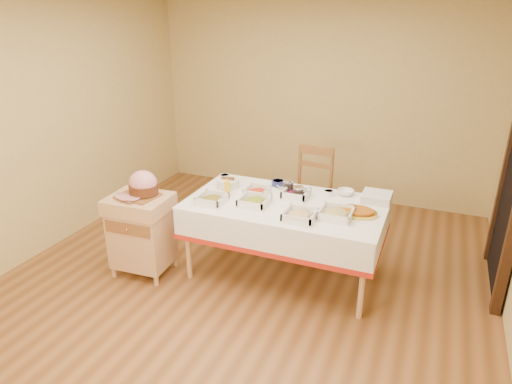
% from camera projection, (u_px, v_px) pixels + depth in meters
% --- Properties ---
extents(room_shell, '(5.00, 5.00, 5.00)m').
position_uv_depth(room_shell, '(242.00, 152.00, 3.88)').
color(room_shell, brown).
rests_on(room_shell, ground).
extents(dining_table, '(1.82, 1.02, 0.76)m').
position_uv_depth(dining_table, '(285.00, 218.00, 4.30)').
color(dining_table, tan).
rests_on(dining_table, ground).
extents(butcher_cart, '(0.59, 0.50, 0.80)m').
position_uv_depth(butcher_cart, '(142.00, 230.00, 4.39)').
color(butcher_cart, tan).
rests_on(butcher_cart, ground).
extents(dining_chair, '(0.48, 0.46, 1.00)m').
position_uv_depth(dining_chair, '(310.00, 191.00, 5.18)').
color(dining_chair, brown).
rests_on(dining_chair, ground).
extents(ham_on_board, '(0.38, 0.36, 0.25)m').
position_uv_depth(ham_on_board, '(142.00, 186.00, 4.24)').
color(ham_on_board, brown).
rests_on(ham_on_board, butcher_cart).
extents(serving_dish_a, '(0.25, 0.25, 0.11)m').
position_uv_depth(serving_dish_a, '(212.00, 199.00, 4.22)').
color(serving_dish_a, white).
rests_on(serving_dish_a, dining_table).
extents(serving_dish_b, '(0.26, 0.26, 0.10)m').
position_uv_depth(serving_dish_b, '(254.00, 201.00, 4.18)').
color(serving_dish_b, white).
rests_on(serving_dish_b, dining_table).
extents(serving_dish_c, '(0.27, 0.27, 0.11)m').
position_uv_depth(serving_dish_c, '(300.00, 215.00, 3.89)').
color(serving_dish_c, white).
rests_on(serving_dish_c, dining_table).
extents(serving_dish_d, '(0.28, 0.28, 0.11)m').
position_uv_depth(serving_dish_d, '(336.00, 213.00, 3.93)').
color(serving_dish_d, white).
rests_on(serving_dish_d, dining_table).
extents(serving_dish_e, '(0.23, 0.22, 0.11)m').
position_uv_depth(serving_dish_e, '(257.00, 192.00, 4.40)').
color(serving_dish_e, white).
rests_on(serving_dish_e, dining_table).
extents(serving_dish_f, '(0.25, 0.24, 0.11)m').
position_uv_depth(serving_dish_f, '(296.00, 194.00, 4.34)').
color(serving_dish_f, white).
rests_on(serving_dish_f, dining_table).
extents(small_bowl_left, '(0.11, 0.11, 0.05)m').
position_uv_depth(small_bowl_left, '(225.00, 177.00, 4.81)').
color(small_bowl_left, white).
rests_on(small_bowl_left, dining_table).
extents(small_bowl_mid, '(0.13, 0.13, 0.06)m').
position_uv_depth(small_bowl_mid, '(278.00, 183.00, 4.63)').
color(small_bowl_mid, navy).
rests_on(small_bowl_mid, dining_table).
extents(small_bowl_right, '(0.10, 0.10, 0.05)m').
position_uv_depth(small_bowl_right, '(329.00, 193.00, 4.39)').
color(small_bowl_right, white).
rests_on(small_bowl_right, dining_table).
extents(bowl_white_imported, '(0.16, 0.16, 0.04)m').
position_uv_depth(bowl_white_imported, '(284.00, 186.00, 4.57)').
color(bowl_white_imported, white).
rests_on(bowl_white_imported, dining_table).
extents(bowl_small_imported, '(0.21, 0.21, 0.05)m').
position_uv_depth(bowl_small_imported, '(345.00, 192.00, 4.40)').
color(bowl_small_imported, white).
rests_on(bowl_small_imported, dining_table).
extents(preserve_jar_left, '(0.10, 0.10, 0.13)m').
position_uv_depth(preserve_jar_left, '(289.00, 187.00, 4.44)').
color(preserve_jar_left, silver).
rests_on(preserve_jar_left, dining_table).
extents(preserve_jar_right, '(0.10, 0.10, 0.12)m').
position_uv_depth(preserve_jar_right, '(298.00, 193.00, 4.30)').
color(preserve_jar_right, silver).
rests_on(preserve_jar_right, dining_table).
extents(mustard_bottle, '(0.06, 0.06, 0.18)m').
position_uv_depth(mustard_bottle, '(227.00, 188.00, 4.37)').
color(mustard_bottle, yellow).
rests_on(mustard_bottle, dining_table).
extents(bread_basket, '(0.22, 0.22, 0.10)m').
position_uv_depth(bread_basket, '(228.00, 183.00, 4.59)').
color(bread_basket, silver).
rests_on(bread_basket, dining_table).
extents(plate_stack, '(0.26, 0.26, 0.08)m').
position_uv_depth(plate_stack, '(377.00, 197.00, 4.25)').
color(plate_stack, white).
rests_on(plate_stack, dining_table).
extents(brass_platter, '(0.36, 0.26, 0.05)m').
position_uv_depth(brass_platter, '(357.00, 212.00, 3.99)').
color(brass_platter, gold).
rests_on(brass_platter, dining_table).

